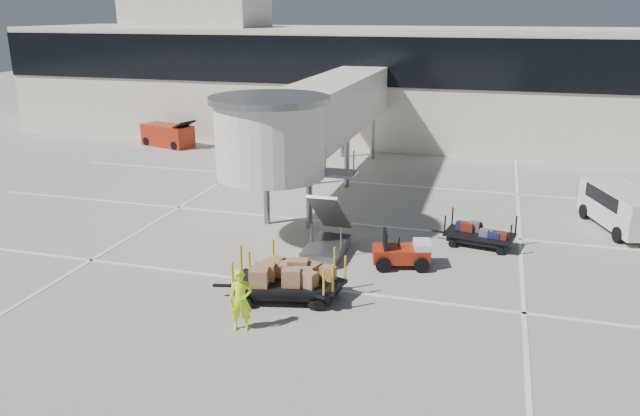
# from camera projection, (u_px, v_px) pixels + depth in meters

# --- Properties ---
(ground) EXTENTS (140.00, 140.00, 0.00)m
(ground) POSITION_uv_depth(u_px,v_px,m) (326.00, 317.00, 19.63)
(ground) COLOR #B1AB9F
(ground) RESTS_ON ground
(lane_markings) EXTENTS (40.00, 30.00, 0.02)m
(lane_markings) POSITION_uv_depth(u_px,v_px,m) (367.00, 223.00, 28.35)
(lane_markings) COLOR white
(lane_markings) RESTS_ON ground
(terminal) EXTENTS (64.00, 12.11, 15.20)m
(terminal) POSITION_uv_depth(u_px,v_px,m) (430.00, 83.00, 45.89)
(terminal) COLOR beige
(terminal) RESTS_ON ground
(jet_bridge) EXTENTS (5.70, 20.40, 6.03)m
(jet_bridge) POSITION_uv_depth(u_px,v_px,m) (315.00, 116.00, 30.60)
(jet_bridge) COLOR silver
(jet_bridge) RESTS_ON ground
(baggage_tug) EXTENTS (2.34, 1.82, 1.41)m
(baggage_tug) POSITION_uv_depth(u_px,v_px,m) (403.00, 253.00, 23.41)
(baggage_tug) COLOR maroon
(baggage_tug) RESTS_ON ground
(suitcase_cart) EXTENTS (3.42, 1.80, 1.31)m
(suitcase_cart) POSITION_uv_depth(u_px,v_px,m) (480.00, 235.00, 25.38)
(suitcase_cart) COLOR black
(suitcase_cart) RESTS_ON ground
(box_cart_near) EXTENTS (4.21, 2.35, 1.61)m
(box_cart_near) POSITION_uv_depth(u_px,v_px,m) (288.00, 282.00, 20.61)
(box_cart_near) COLOR black
(box_cart_near) RESTS_ON ground
(box_cart_far) EXTENTS (3.86, 2.30, 1.48)m
(box_cart_far) POSITION_uv_depth(u_px,v_px,m) (300.00, 278.00, 21.08)
(box_cart_far) COLOR black
(box_cart_far) RESTS_ON ground
(ground_worker) EXTENTS (0.81, 0.65, 1.94)m
(ground_worker) POSITION_uv_depth(u_px,v_px,m) (241.00, 300.00, 18.60)
(ground_worker) COLOR #B2E418
(ground_worker) RESTS_ON ground
(minivan) EXTENTS (3.32, 5.11, 1.80)m
(minivan) POSITION_uv_depth(u_px,v_px,m) (622.00, 205.00, 27.30)
(minivan) COLOR silver
(minivan) RESTS_ON ground
(belt_loader) EXTENTS (4.35, 2.68, 1.97)m
(belt_loader) POSITION_uv_depth(u_px,v_px,m) (168.00, 135.00, 44.14)
(belt_loader) COLOR maroon
(belt_loader) RESTS_ON ground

